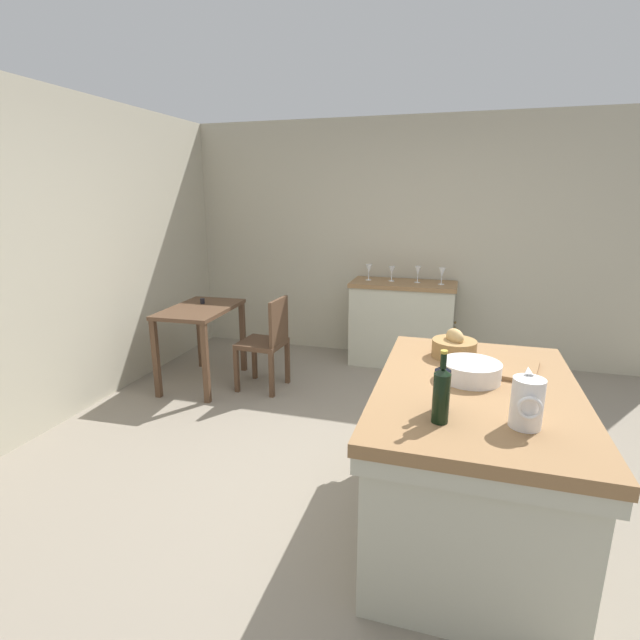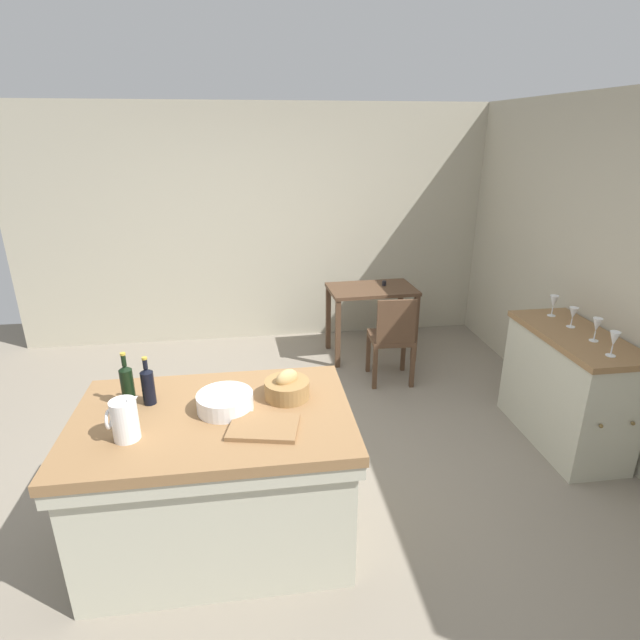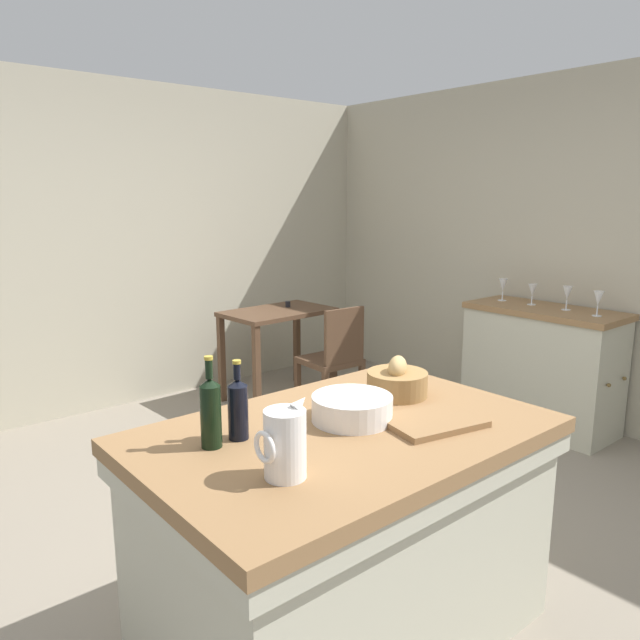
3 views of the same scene
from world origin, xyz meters
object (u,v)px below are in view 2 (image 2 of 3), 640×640
writing_desk (371,299)px  cutting_board (264,427)px  island_table (218,474)px  wine_glass_middle (573,314)px  wine_glass_right (554,302)px  wine_bottle_amber (127,384)px  pitcher (125,420)px  bread_basket (287,387)px  wine_glass_far_left (614,340)px  wine_glass_left (597,325)px  side_cabinet (567,388)px  wooden_chair (392,337)px  wine_bottle_dark (148,385)px  wash_bowl (225,402)px

writing_desk → cutting_board: size_ratio=2.62×
island_table → wine_glass_middle: 2.82m
cutting_board → wine_glass_right: bearing=28.0°
wine_bottle_amber → pitcher: bearing=-80.7°
island_table → bread_basket: (0.42, 0.13, 0.46)m
wine_glass_far_left → wine_glass_middle: size_ratio=1.09×
wine_glass_right → wine_glass_far_left: bearing=-93.5°
wine_glass_left → wine_glass_right: same height
side_cabinet → wooden_chair: bearing=133.7°
cutting_board → wine_glass_right: size_ratio=2.06×
wine_bottle_amber → wine_glass_far_left: bearing=2.5°
wine_glass_far_left → wine_glass_left: 0.25m
side_cabinet → pitcher: size_ratio=4.38×
wine_bottle_dark → writing_desk: bearing=51.2°
bread_basket → wine_glass_middle: wine_glass_middle is taller
wooden_chair → wine_glass_left: wine_glass_left is taller
cutting_board → side_cabinet: bearing=20.5°
island_table → wine_bottle_dark: bearing=154.9°
bread_basket → wine_glass_right: bearing=23.0°
wooden_chair → wine_glass_far_left: wine_glass_far_left is taller
writing_desk → bread_basket: bread_basket is taller
pitcher → wine_bottle_amber: wine_bottle_amber is taller
island_table → wine_glass_far_left: wine_glass_far_left is taller
island_table → wooden_chair: size_ratio=1.72×
cutting_board → wine_bottle_amber: wine_bottle_amber is taller
island_table → wooden_chair: wooden_chair is taller
wash_bowl → wine_glass_right: size_ratio=1.81×
pitcher → wash_bowl: size_ratio=0.83×
wooden_chair → wash_bowl: (-1.47, -1.77, 0.43)m
island_table → wine_bottle_amber: bearing=160.4°
wooden_chair → writing_desk: bearing=94.3°
wine_glass_middle → wine_bottle_dark: bearing=-167.7°
pitcher → bread_basket: 0.88m
bread_basket → cutting_board: 0.35m
writing_desk → wine_glass_middle: size_ratio=5.88×
wine_glass_middle → cutting_board: bearing=-157.0°
side_cabinet → wine_glass_middle: wine_glass_middle is taller
island_table → bread_basket: bread_basket is taller
pitcher → wash_bowl: bearing=24.0°
wash_bowl → cutting_board: (0.20, -0.22, -0.04)m
side_cabinet → wooden_chair: 1.55m
bread_basket → cutting_board: bearing=-115.0°
wash_bowl → wine_glass_right: 2.77m
pitcher → cutting_board: size_ratio=0.73×
wash_bowl → wine_glass_left: bearing=11.2°
writing_desk → cutting_board: (-1.22, -2.66, 0.23)m
bread_basket → cutting_board: size_ratio=0.74×
side_cabinet → bread_basket: (-2.20, -0.56, 0.47)m
writing_desk → wine_bottle_dark: 2.97m
wine_bottle_amber → wine_glass_right: (3.10, 0.90, 0.03)m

